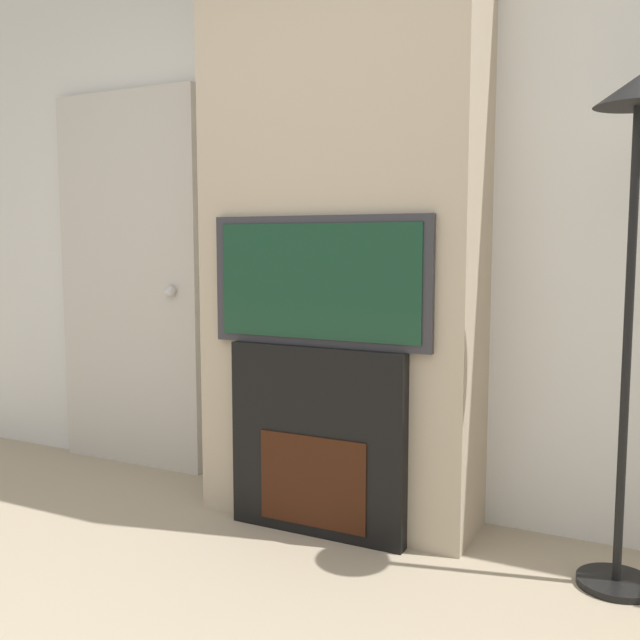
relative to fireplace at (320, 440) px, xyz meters
The scene contains 6 objects.
wall_back 1.05m from the fireplace, 90.00° to the left, with size 6.00×0.06×2.70m.
chimney_breast 0.98m from the fireplace, 90.00° to the left, with size 1.20×0.40×2.70m.
fireplace is the anchor object (origin of this frame).
television 0.66m from the fireplace, 90.00° to the right, with size 0.97×0.07×0.53m.
floor_lamp 1.48m from the fireplace, ahead, with size 0.29×0.29×1.75m.
entry_door 1.52m from the fireplace, 164.49° to the left, with size 0.91×0.09×2.00m.
Camera 1 is at (1.30, -0.97, 1.21)m, focal length 40.00 mm.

